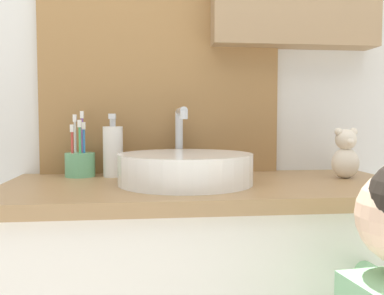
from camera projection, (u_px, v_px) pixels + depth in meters
wall_back at (199, 47)px, 1.41m from camera, size 3.20×0.18×2.50m
sink_basin at (186, 167)px, 1.15m from camera, size 0.36×0.41×0.21m
toothbrush_holder at (80, 162)px, 1.29m from camera, size 0.09×0.09×0.20m
soap_dispenser at (113, 151)px, 1.28m from camera, size 0.06×0.06×0.19m
teddy_bear at (346, 155)px, 1.25m from camera, size 0.08×0.07×0.15m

